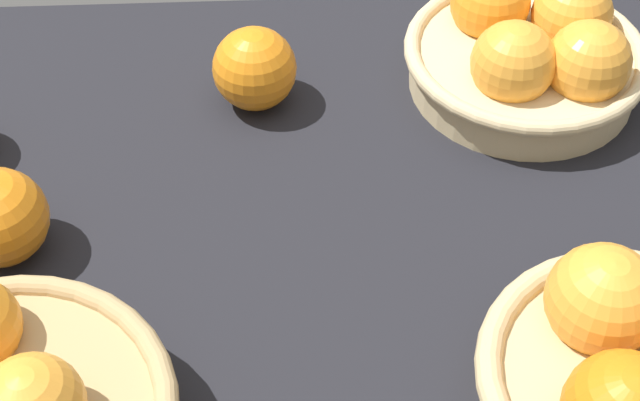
# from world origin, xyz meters

# --- Properties ---
(market_tray) EXTENTS (0.84, 0.72, 0.03)m
(market_tray) POSITION_xyz_m (0.00, 0.00, 0.01)
(market_tray) COLOR black
(market_tray) RESTS_ON ground
(basket_far_right) EXTENTS (0.23, 0.23, 0.10)m
(basket_far_right) POSITION_xyz_m (0.21, 0.21, 0.07)
(basket_far_right) COLOR #D3BC8C
(basket_far_right) RESTS_ON market_tray
(loose_orange_front_gap) EXTENTS (0.08, 0.08, 0.08)m
(loose_orange_front_gap) POSITION_xyz_m (-0.05, 0.19, 0.07)
(loose_orange_front_gap) COLOR orange
(loose_orange_front_gap) RESTS_ON market_tray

